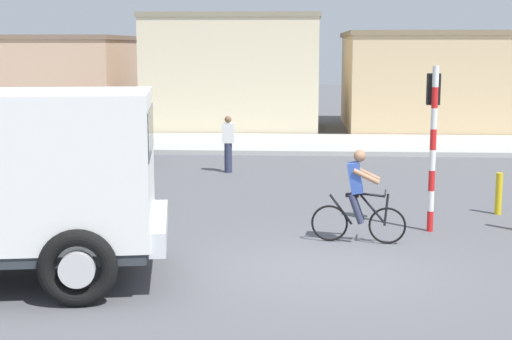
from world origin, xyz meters
The scene contains 10 objects.
ground_plane centered at (0.00, 0.00, 0.00)m, with size 120.00×120.00×0.00m, color #56565B.
sidewalk_far centered at (0.00, 15.20, 0.08)m, with size 80.00×5.00×0.16m, color #ADADA8.
cyclist centered at (0.49, 1.70, 0.86)m, with size 1.72×0.53×1.72m.
traffic_light_pole centered at (1.97, 2.73, 2.07)m, with size 0.24×0.43×3.20m.
car_red_near centered at (-7.46, 10.41, 0.82)m, with size 4.23×2.38×1.60m.
pedestrian_near_kerb centered at (-2.62, 9.32, 0.85)m, with size 0.34×0.22×1.62m.
bollard_far centered at (3.68, 4.25, 0.45)m, with size 0.14×0.14×0.90m, color gold.
building_corner_left centered at (-12.46, 22.76, 2.03)m, with size 7.62×6.66×4.06m.
building_mid_block centered at (-3.46, 20.60, 2.46)m, with size 7.31×5.76×4.91m.
building_corner_right centered at (6.68, 21.62, 2.10)m, with size 10.74×7.90×4.19m.
Camera 1 is at (-0.57, -11.77, 3.55)m, focal length 52.68 mm.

